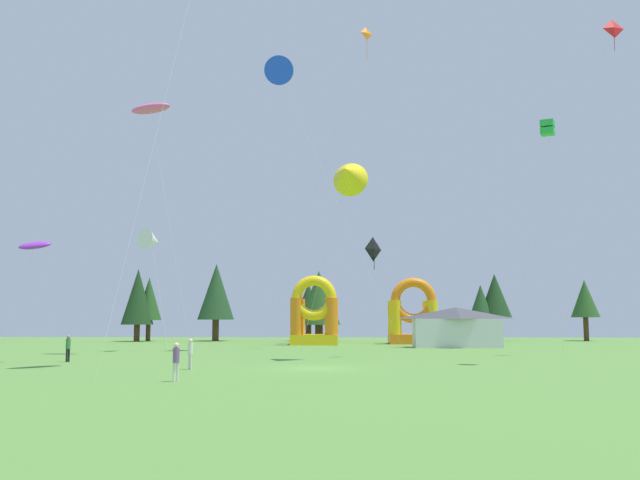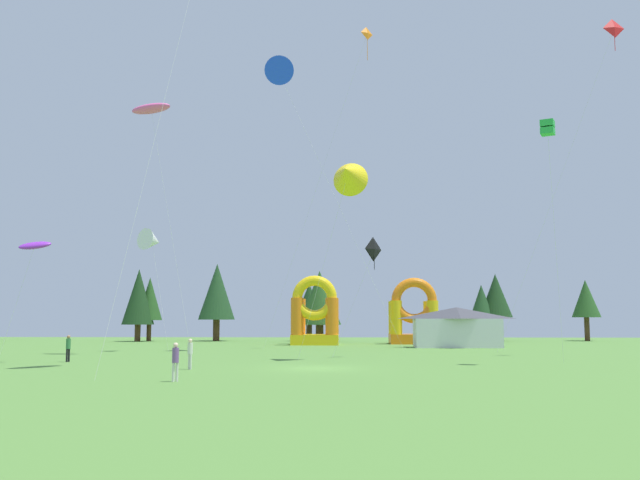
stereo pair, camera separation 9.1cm
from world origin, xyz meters
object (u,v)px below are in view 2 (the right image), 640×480
object	(u,v)px
kite_purple_parafoil	(35,246)
kite_blue_delta	(279,72)
person_near_camera	(190,351)
kite_red_diamond	(614,31)
kite_green_box	(548,128)
kite_black_diamond	(375,251)
person_left_edge	(68,346)
inflatable_yellow_castle	(315,318)
kite_pink_parafoil	(151,109)
kite_orange_diamond	(366,39)
kite_yellow_delta	(348,174)
inflatable_red_slide	(413,319)
person_far_side	(175,358)
kite_white_delta	(152,241)
festival_tent	(457,327)

from	to	relation	value
kite_purple_parafoil	kite_blue_delta	bearing A→B (deg)	49.25
person_near_camera	kite_red_diamond	bearing A→B (deg)	72.76
kite_green_box	kite_black_diamond	world-z (taller)	kite_green_box
person_left_edge	inflatable_yellow_castle	bearing A→B (deg)	-175.85
kite_black_diamond	inflatable_yellow_castle	size ratio (longest dim) A/B	1.15
kite_pink_parafoil	person_left_edge	size ratio (longest dim) A/B	11.73
kite_green_box	kite_pink_parafoil	distance (m)	28.35
kite_green_box	kite_orange_diamond	bearing A→B (deg)	115.99
person_left_edge	kite_red_diamond	bearing A→B (deg)	131.28
kite_orange_diamond	inflatable_yellow_castle	world-z (taller)	kite_orange_diamond
kite_green_box	kite_yellow_delta	world-z (taller)	kite_green_box
inflatable_yellow_castle	inflatable_red_slide	bearing A→B (deg)	15.99
kite_orange_diamond	kite_blue_delta	world-z (taller)	kite_orange_diamond
person_far_side	inflatable_yellow_castle	size ratio (longest dim) A/B	0.24
kite_green_box	kite_blue_delta	distance (m)	25.52
kite_pink_parafoil	kite_red_diamond	bearing A→B (deg)	-2.36
person_left_edge	person_far_side	distance (m)	15.93
kite_white_delta	person_far_side	bearing A→B (deg)	-72.16
person_left_edge	person_near_camera	size ratio (longest dim) A/B	1.03
kite_green_box	kite_yellow_delta	bearing A→B (deg)	161.05
kite_green_box	inflatable_yellow_castle	xyz separation A→B (m)	(-14.55, 29.90, -10.76)
kite_white_delta	kite_black_diamond	size ratio (longest dim) A/B	1.26
kite_white_delta	kite_orange_diamond	xyz separation A→B (m)	(17.31, 4.02, 18.15)
kite_red_diamond	festival_tent	size ratio (longest dim) A/B	3.14
person_far_side	person_near_camera	size ratio (longest dim) A/B	1.03
kite_pink_parafoil	inflatable_yellow_castle	distance (m)	27.16
kite_pink_parafoil	kite_green_box	bearing A→B (deg)	-22.32
person_far_side	person_near_camera	distance (m)	7.02
kite_purple_parafoil	person_near_camera	distance (m)	13.15
kite_blue_delta	inflatable_yellow_castle	size ratio (longest dim) A/B	3.60
inflatable_yellow_castle	festival_tent	size ratio (longest dim) A/B	0.89
kite_yellow_delta	inflatable_red_slide	distance (m)	30.96
kite_blue_delta	inflatable_yellow_castle	world-z (taller)	kite_blue_delta
kite_orange_diamond	inflatable_yellow_castle	xyz separation A→B (m)	(-4.89, 10.07, -24.32)
kite_green_box	festival_tent	distance (m)	26.69
inflatable_yellow_castle	kite_orange_diamond	bearing A→B (deg)	-64.12
kite_black_diamond	kite_yellow_delta	bearing A→B (deg)	-115.83
kite_red_diamond	inflatable_red_slide	bearing A→B (deg)	117.52
kite_white_delta	kite_red_diamond	distance (m)	37.93
kite_blue_delta	kite_white_delta	bearing A→B (deg)	-175.86
person_far_side	festival_tent	distance (m)	38.50
kite_yellow_delta	kite_white_delta	world-z (taller)	kite_yellow_delta
kite_purple_parafoil	kite_black_diamond	world-z (taller)	kite_black_diamond
kite_pink_parafoil	person_left_edge	distance (m)	19.16
kite_white_delta	inflatable_yellow_castle	world-z (taller)	kite_white_delta
inflatable_yellow_castle	kite_white_delta	bearing A→B (deg)	-131.39
kite_black_diamond	kite_purple_parafoil	bearing A→B (deg)	-163.13
kite_green_box	kite_black_diamond	bearing A→B (deg)	141.29
kite_yellow_delta	kite_red_diamond	world-z (taller)	kite_red_diamond
kite_red_diamond	person_near_camera	distance (m)	37.12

